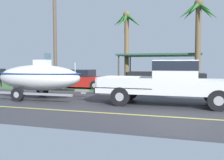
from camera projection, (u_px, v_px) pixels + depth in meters
name	position (u px, v px, depth m)	size (l,w,h in m)	color
ground	(182.00, 88.00, 17.55)	(36.00, 22.00, 0.11)	#38383D
pickup_truck_towing	(174.00, 80.00, 10.14)	(6.03, 2.00, 1.93)	silver
boat_on_trailer	(38.00, 77.00, 12.07)	(5.82, 2.30, 2.32)	gray
parked_pickup_background	(170.00, 74.00, 17.53)	(5.85, 2.03, 1.91)	black
parked_sedan_near	(78.00, 79.00, 17.30)	(4.58, 1.81, 1.38)	#B21E19
carport_awning	(160.00, 56.00, 22.39)	(7.25, 5.32, 2.69)	#4C4238
palm_tree_near_left	(198.00, 24.00, 18.37)	(3.10, 2.78, 6.81)	brown
palm_tree_mid	(127.00, 30.00, 21.66)	(2.94, 2.62, 6.63)	brown
utility_pole	(55.00, 35.00, 16.47)	(0.24, 1.80, 7.29)	brown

